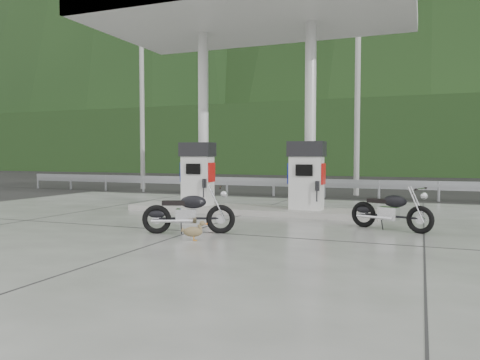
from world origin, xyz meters
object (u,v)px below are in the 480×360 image
(gas_pump_left, at_px, (198,174))
(gas_pump_right, at_px, (306,176))
(motorcycle_left, at_px, (189,213))
(motorcycle_right, at_px, (391,211))
(duck, at_px, (193,232))

(gas_pump_left, relative_size, gas_pump_right, 1.00)
(motorcycle_left, distance_m, motorcycle_right, 4.25)
(gas_pump_right, xyz_separation_m, motorcycle_right, (2.24, -1.80, -0.65))
(gas_pump_left, distance_m, motorcycle_left, 4.12)
(gas_pump_left, bearing_deg, motorcycle_left, -66.11)
(duck, bearing_deg, gas_pump_left, 94.43)
(gas_pump_left, relative_size, motorcycle_left, 1.03)
(motorcycle_right, xyz_separation_m, duck, (-3.35, -2.60, -0.25))
(motorcycle_left, relative_size, motorcycle_right, 1.03)
(motorcycle_right, bearing_deg, gas_pump_right, 162.65)
(motorcycle_right, relative_size, duck, 3.87)
(motorcycle_left, bearing_deg, motorcycle_right, 4.66)
(gas_pump_left, bearing_deg, gas_pump_right, 0.00)
(gas_pump_left, xyz_separation_m, motorcycle_left, (1.65, -3.73, -0.63))
(gas_pump_right, bearing_deg, duck, -104.16)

